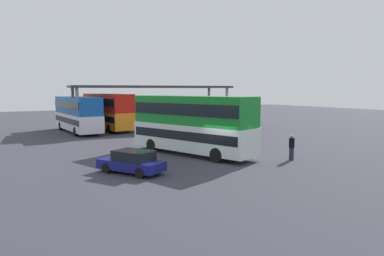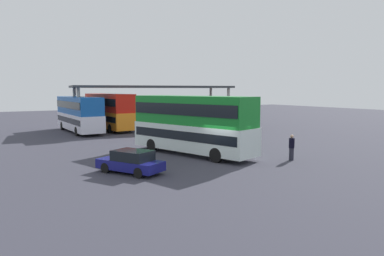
{
  "view_description": "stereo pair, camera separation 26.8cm",
  "coord_description": "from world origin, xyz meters",
  "px_view_note": "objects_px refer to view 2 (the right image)",
  "views": [
    {
      "loc": [
        -13.94,
        -18.9,
        4.83
      ],
      "look_at": [
        -0.34,
        3.77,
        2.0
      ],
      "focal_mm": 33.33,
      "sensor_mm": 36.0,
      "label": 1
    },
    {
      "loc": [
        -13.71,
        -19.03,
        4.83
      ],
      "look_at": [
        -0.34,
        3.77,
        2.0
      ],
      "focal_mm": 33.33,
      "sensor_mm": 36.0,
      "label": 2
    }
  ],
  "objects_px": {
    "double_decker_main": "(192,123)",
    "pedestrian_waiting": "(292,147)",
    "double_decker_mid_row": "(109,110)",
    "parked_hatchback": "(131,162)",
    "double_decker_near_canopy": "(79,113)"
  },
  "relations": [
    {
      "from": "double_decker_main",
      "to": "pedestrian_waiting",
      "type": "height_order",
      "value": "double_decker_main"
    },
    {
      "from": "double_decker_main",
      "to": "double_decker_mid_row",
      "type": "height_order",
      "value": "double_decker_main"
    },
    {
      "from": "pedestrian_waiting",
      "to": "parked_hatchback",
      "type": "bearing_deg",
      "value": -9.57
    },
    {
      "from": "double_decker_mid_row",
      "to": "double_decker_near_canopy",
      "type": "bearing_deg",
      "value": 100.23
    },
    {
      "from": "parked_hatchback",
      "to": "double_decker_near_canopy",
      "type": "bearing_deg",
      "value": -34.49
    },
    {
      "from": "pedestrian_waiting",
      "to": "double_decker_mid_row",
      "type": "bearing_deg",
      "value": -77.98
    },
    {
      "from": "double_decker_main",
      "to": "parked_hatchback",
      "type": "relative_size",
      "value": 2.51
    },
    {
      "from": "double_decker_mid_row",
      "to": "double_decker_main",
      "type": "bearing_deg",
      "value": 177.05
    },
    {
      "from": "double_decker_near_canopy",
      "to": "double_decker_mid_row",
      "type": "height_order",
      "value": "double_decker_mid_row"
    },
    {
      "from": "parked_hatchback",
      "to": "double_decker_near_canopy",
      "type": "height_order",
      "value": "double_decker_near_canopy"
    },
    {
      "from": "double_decker_mid_row",
      "to": "pedestrian_waiting",
      "type": "xyz_separation_m",
      "value": [
        4.97,
        -25.11,
        -1.49
      ]
    },
    {
      "from": "parked_hatchback",
      "to": "double_decker_mid_row",
      "type": "relative_size",
      "value": 0.39
    },
    {
      "from": "parked_hatchback",
      "to": "pedestrian_waiting",
      "type": "xyz_separation_m",
      "value": [
        10.9,
        -2.0,
        0.22
      ]
    },
    {
      "from": "double_decker_mid_row",
      "to": "pedestrian_waiting",
      "type": "height_order",
      "value": "double_decker_mid_row"
    },
    {
      "from": "double_decker_main",
      "to": "double_decker_mid_row",
      "type": "bearing_deg",
      "value": -16.59
    }
  ]
}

